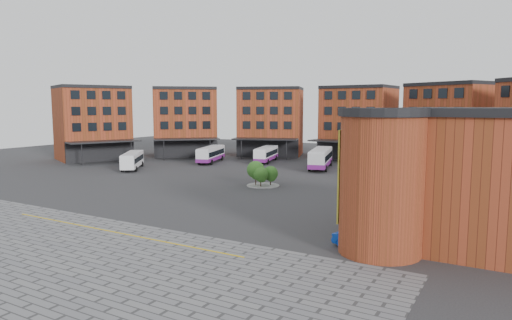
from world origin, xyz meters
The scene contains 13 objects.
ground centered at (0.00, 0.00, 0.00)m, with size 160.00×160.00×0.00m, color #28282B.
paving_zone centered at (2.00, -22.00, 0.01)m, with size 50.00×22.00×0.02m, color slate.
yellow_line centered at (2.00, -14.00, 0.03)m, with size 26.00×0.15×0.02m, color gold.
main_building centered at (-4.77, 38.25, 7.23)m, with size 94.14×42.48×14.60m.
east_building centered at (28.70, -3.06, 5.29)m, with size 17.40×15.40×10.60m.
tree_island centered at (1.96, 11.62, 1.73)m, with size 4.40×4.40×3.41m.
bus_a centered at (-25.20, 15.15, 1.66)m, with size 7.54×9.39×2.80m.
bus_b centered at (-18.95, 29.21, 1.60)m, with size 5.52×10.74×2.96m.
bus_c centered at (-10.16, 34.98, 1.55)m, with size 4.82×10.42×2.86m.
bus_d centered at (2.22, 31.80, 1.82)m, with size 5.73×12.25×3.37m.
bus_e centered at (18.36, 31.71, 1.71)m, with size 7.35×11.13×3.15m.
bus_f centered at (25.41, 23.56, 1.69)m, with size 10.16×8.99×3.12m.
blue_car centered at (21.45, -7.99, 0.67)m, with size 1.41×4.05×1.34m, color #0E3BB8.
Camera 1 is at (31.44, -40.72, 10.80)m, focal length 32.00 mm.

